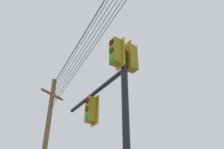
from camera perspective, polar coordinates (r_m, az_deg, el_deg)
signal_mast_assembly at (r=7.35m, az=0.72°, el=-7.75°), size 2.26×3.48×7.28m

